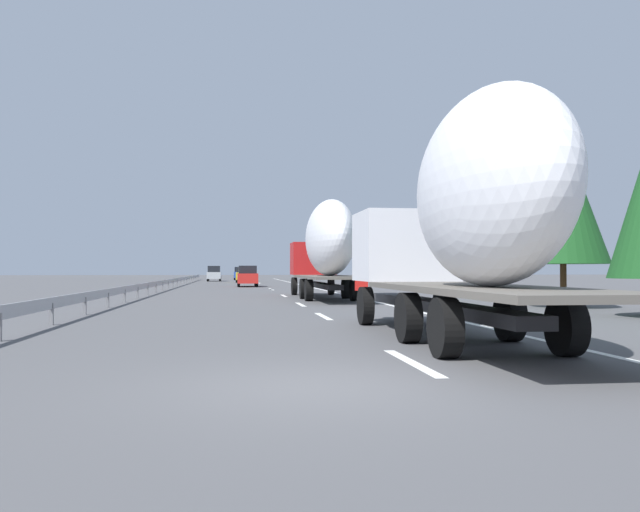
# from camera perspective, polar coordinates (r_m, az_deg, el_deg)

# --- Properties ---
(ground_plane) EXTENTS (260.00, 260.00, 0.00)m
(ground_plane) POSITION_cam_1_polar(r_m,az_deg,el_deg) (48.59, -6.20, -2.94)
(ground_plane) COLOR #4C4C4F
(lane_stripe_0) EXTENTS (3.20, 0.20, 0.01)m
(lane_stripe_0) POSITION_cam_1_polar(r_m,az_deg,el_deg) (11.05, 7.88, -9.03)
(lane_stripe_0) COLOR white
(lane_stripe_0) RESTS_ON ground_plane
(lane_stripe_1) EXTENTS (3.20, 0.20, 0.01)m
(lane_stripe_1) POSITION_cam_1_polar(r_m,az_deg,el_deg) (21.48, 0.28, -5.20)
(lane_stripe_1) COLOR white
(lane_stripe_1) RESTS_ON ground_plane
(lane_stripe_2) EXTENTS (3.20, 0.20, 0.01)m
(lane_stripe_2) POSITION_cam_1_polar(r_m,az_deg,el_deg) (28.66, -1.68, -4.18)
(lane_stripe_2) COLOR white
(lane_stripe_2) RESTS_ON ground_plane
(lane_stripe_3) EXTENTS (3.20, 0.20, 0.01)m
(lane_stripe_3) POSITION_cam_1_polar(r_m,az_deg,el_deg) (38.11, -3.13, -3.43)
(lane_stripe_3) COLOR white
(lane_stripe_3) RESTS_ON ground_plane
(lane_stripe_4) EXTENTS (3.20, 0.20, 0.01)m
(lane_stripe_4) POSITION_cam_1_polar(r_m,az_deg,el_deg) (49.83, -4.16, -2.89)
(lane_stripe_4) COLOR white
(lane_stripe_4) RESTS_ON ground_plane
(lane_stripe_5) EXTENTS (3.20, 0.20, 0.01)m
(lane_stripe_5) POSITION_cam_1_polar(r_m,az_deg,el_deg) (51.42, -4.26, -2.84)
(lane_stripe_5) COLOR white
(lane_stripe_5) RESTS_ON ground_plane
(lane_stripe_6) EXTENTS (3.20, 0.20, 0.01)m
(lane_stripe_6) POSITION_cam_1_polar(r_m,az_deg,el_deg) (73.10, -5.22, -2.33)
(lane_stripe_6) COLOR white
(lane_stripe_6) RESTS_ON ground_plane
(lane_stripe_7) EXTENTS (3.20, 0.20, 0.01)m
(lane_stripe_7) POSITION_cam_1_polar(r_m,az_deg,el_deg) (78.16, -5.37, -2.25)
(lane_stripe_7) COLOR white
(lane_stripe_7) RESTS_ON ground_plane
(lane_stripe_8) EXTENTS (3.20, 0.20, 0.01)m
(lane_stripe_8) POSITION_cam_1_polar(r_m,az_deg,el_deg) (79.38, -5.40, -2.24)
(lane_stripe_8) COLOR white
(lane_stripe_8) RESTS_ON ground_plane
(edge_line_right) EXTENTS (110.00, 0.20, 0.01)m
(edge_line_right) POSITION_cam_1_polar(r_m,az_deg,el_deg) (53.98, -0.47, -2.76)
(edge_line_right) COLOR white
(edge_line_right) RESTS_ON ground_plane
(truck_lead) EXTENTS (14.27, 2.55, 4.92)m
(truck_lead) POSITION_cam_1_polar(r_m,az_deg,el_deg) (33.61, 0.55, 0.95)
(truck_lead) COLOR #B21919
(truck_lead) RESTS_ON ground_plane
(truck_trailing) EXTENTS (12.50, 2.55, 4.86)m
(truck_trailing) POSITION_cam_1_polar(r_m,az_deg,el_deg) (13.87, 12.36, 3.53)
(truck_trailing) COLOR silver
(truck_trailing) RESTS_ON ground_plane
(car_red_compact) EXTENTS (4.70, 1.75, 1.83)m
(car_red_compact) POSITION_cam_1_polar(r_m,az_deg,el_deg) (58.22, -6.26, -1.73)
(car_red_compact) COLOR red
(car_red_compact) RESTS_ON ground_plane
(car_yellow_coupe) EXTENTS (4.54, 1.77, 1.79)m
(car_yellow_coupe) POSITION_cam_1_polar(r_m,az_deg,el_deg) (76.66, -6.59, -1.59)
(car_yellow_coupe) COLOR gold
(car_yellow_coupe) RESTS_ON ground_plane
(car_silver_hatch) EXTENTS (4.18, 1.75, 1.95)m
(car_silver_hatch) POSITION_cam_1_polar(r_m,az_deg,el_deg) (85.43, -9.09, -1.50)
(car_silver_hatch) COLOR #ADB2B7
(car_silver_hatch) RESTS_ON ground_plane
(car_blue_sedan) EXTENTS (4.53, 1.77, 1.85)m
(car_blue_sedan) POSITION_cam_1_polar(r_m,az_deg,el_deg) (94.93, -6.89, -1.49)
(car_blue_sedan) COLOR #28479E
(car_blue_sedan) RESTS_ON ground_plane
(road_sign) EXTENTS (0.10, 0.90, 3.47)m
(road_sign) POSITION_cam_1_polar(r_m,az_deg,el_deg) (54.53, 0.73, -0.24)
(road_sign) COLOR gray
(road_sign) RESTS_ON ground_plane
(tree_0) EXTENTS (2.47, 2.47, 6.24)m
(tree_0) POSITION_cam_1_polar(r_m,az_deg,el_deg) (36.40, 13.62, 2.71)
(tree_0) COLOR #472D19
(tree_0) RESTS_ON ground_plane
(tree_1) EXTENTS (3.87, 3.87, 6.60)m
(tree_1) POSITION_cam_1_polar(r_m,az_deg,el_deg) (99.37, -0.03, 0.30)
(tree_1) COLOR #472D19
(tree_1) RESTS_ON ground_plane
(tree_3) EXTENTS (3.58, 3.58, 7.02)m
(tree_3) POSITION_cam_1_polar(r_m,az_deg,el_deg) (28.15, 20.14, 4.74)
(tree_3) COLOR #472D19
(tree_3) RESTS_ON ground_plane
(guardrail_median) EXTENTS (94.00, 0.10, 0.76)m
(guardrail_median) POSITION_cam_1_polar(r_m,az_deg,el_deg) (51.80, -12.93, -2.16)
(guardrail_median) COLOR #9EA0A5
(guardrail_median) RESTS_ON ground_plane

